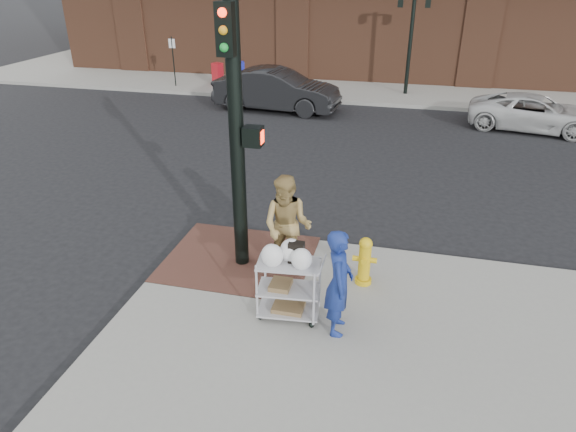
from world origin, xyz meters
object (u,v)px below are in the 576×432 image
(lamp_post, at_px, (411,35))
(pedestrian_tan, at_px, (287,226))
(sedan_dark, at_px, (277,90))
(woman_blue, at_px, (339,282))
(traffic_signal_pole, at_px, (237,128))
(utility_cart, at_px, (289,284))
(minivan_white, at_px, (534,113))
(fire_hydrant, at_px, (365,260))

(lamp_post, bearing_deg, pedestrian_tan, -95.85)
(sedan_dark, bearing_deg, woman_blue, -156.49)
(lamp_post, relative_size, pedestrian_tan, 2.10)
(traffic_signal_pole, xyz_separation_m, utility_cart, (1.25, -1.39, -2.06))
(lamp_post, relative_size, minivan_white, 0.91)
(woman_blue, bearing_deg, sedan_dark, 12.38)
(lamp_post, xyz_separation_m, woman_blue, (-0.40, -16.77, -1.59))
(woman_blue, distance_m, pedestrian_tan, 1.87)
(utility_cart, bearing_deg, sedan_dark, 105.78)
(lamp_post, bearing_deg, traffic_signal_pole, -99.24)
(lamp_post, xyz_separation_m, sedan_dark, (-4.91, -3.57, -1.80))
(woman_blue, relative_size, pedestrian_tan, 0.92)
(utility_cart, bearing_deg, lamp_post, 85.78)
(sedan_dark, bearing_deg, utility_cart, -159.57)
(woman_blue, distance_m, fire_hydrant, 1.50)
(pedestrian_tan, relative_size, minivan_white, 0.43)
(woman_blue, xyz_separation_m, sedan_dark, (-4.51, 13.20, -0.21))
(traffic_signal_pole, xyz_separation_m, woman_blue, (2.07, -1.55, -1.80))
(pedestrian_tan, bearing_deg, utility_cart, -70.26)
(traffic_signal_pole, relative_size, pedestrian_tan, 2.62)
(minivan_white, relative_size, fire_hydrant, 4.79)
(pedestrian_tan, height_order, fire_hydrant, pedestrian_tan)
(traffic_signal_pole, bearing_deg, minivan_white, 57.93)
(woman_blue, height_order, pedestrian_tan, pedestrian_tan)
(minivan_white, xyz_separation_m, utility_cart, (-5.79, -12.64, 0.16))
(woman_blue, distance_m, minivan_white, 13.73)
(minivan_white, relative_size, utility_cart, 3.22)
(lamp_post, xyz_separation_m, fire_hydrant, (-0.14, -15.36, -2.00))
(fire_hydrant, bearing_deg, traffic_signal_pole, 176.83)
(pedestrian_tan, relative_size, utility_cart, 1.40)
(lamp_post, distance_m, traffic_signal_pole, 15.43)
(traffic_signal_pole, distance_m, sedan_dark, 12.07)
(traffic_signal_pole, bearing_deg, sedan_dark, 101.81)
(lamp_post, bearing_deg, sedan_dark, -143.96)
(minivan_white, height_order, fire_hydrant, minivan_white)
(lamp_post, distance_m, utility_cart, 16.77)
(traffic_signal_pole, xyz_separation_m, pedestrian_tan, (0.91, -0.09, -1.73))
(woman_blue, bearing_deg, lamp_post, -7.86)
(traffic_signal_pole, xyz_separation_m, minivan_white, (7.05, 11.24, -2.22))
(pedestrian_tan, bearing_deg, woman_blue, -46.40)
(lamp_post, distance_m, minivan_white, 6.39)
(utility_cart, bearing_deg, woman_blue, -10.42)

